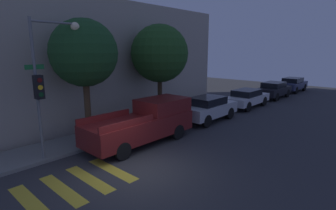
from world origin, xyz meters
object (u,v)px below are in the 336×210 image
at_px(sedan_middle, 247,98).
at_px(tree_near_corner, 84,53).
at_px(pickup_truck, 145,122).
at_px(traffic_light_pole, 47,72).
at_px(sedan_near_corner, 208,108).
at_px(tree_midblock, 160,54).
at_px(sedan_far_end, 274,90).
at_px(sedan_tail_of_row, 293,84).

xyz_separation_m(sedan_middle, tree_near_corner, (-12.45, 2.15, 3.49)).
distance_m(sedan_middle, tree_near_corner, 13.10).
distance_m(pickup_truck, sedan_middle, 10.68).
height_order(traffic_light_pole, tree_near_corner, tree_near_corner).
bearing_deg(sedan_middle, sedan_near_corner, -180.00).
bearing_deg(tree_midblock, traffic_light_pole, -172.93).
xyz_separation_m(tree_near_corner, tree_midblock, (4.98, 0.00, -0.07)).
distance_m(sedan_near_corner, sedan_far_end, 10.70).
distance_m(tree_near_corner, tree_midblock, 4.98).
relative_size(sedan_middle, sedan_tail_of_row, 1.01).
xyz_separation_m(pickup_truck, sedan_far_end, (16.05, 0.00, -0.21)).
bearing_deg(traffic_light_pole, tree_midblock, 7.07).
distance_m(pickup_truck, tree_midblock, 5.00).
height_order(sedan_tail_of_row, tree_near_corner, tree_near_corner).
relative_size(sedan_tail_of_row, tree_midblock, 0.75).
bearing_deg(sedan_near_corner, sedan_far_end, 0.00).
height_order(traffic_light_pole, pickup_truck, traffic_light_pole).
xyz_separation_m(traffic_light_pole, sedan_middle, (14.58, -1.27, -2.81)).
relative_size(traffic_light_pole, sedan_near_corner, 1.33).
relative_size(sedan_middle, tree_near_corner, 0.77).
relative_size(traffic_light_pole, pickup_truck, 1.01).
xyz_separation_m(pickup_truck, sedan_middle, (10.67, 0.00, -0.25)).
height_order(sedan_far_end, tree_near_corner, tree_near_corner).
distance_m(traffic_light_pole, sedan_near_corner, 9.74).
height_order(sedan_far_end, tree_midblock, tree_midblock).
bearing_deg(sedan_near_corner, traffic_light_pole, 172.18).
bearing_deg(sedan_near_corner, sedan_middle, 0.00).
xyz_separation_m(traffic_light_pole, sedan_near_corner, (9.26, -1.27, -2.75)).
xyz_separation_m(traffic_light_pole, tree_near_corner, (2.13, 0.88, 0.68)).
height_order(sedan_middle, sedan_far_end, sedan_far_end).
relative_size(pickup_truck, sedan_far_end, 1.26).
bearing_deg(pickup_truck, sedan_far_end, 0.00).
xyz_separation_m(pickup_truck, sedan_tail_of_row, (21.32, 0.00, -0.21)).
height_order(pickup_truck, sedan_middle, pickup_truck).
bearing_deg(sedan_middle, tree_near_corner, 170.18).
xyz_separation_m(traffic_light_pole, sedan_tail_of_row, (25.22, -1.27, -2.77)).
bearing_deg(sedan_near_corner, pickup_truck, 180.00).
xyz_separation_m(sedan_near_corner, sedan_middle, (5.32, 0.00, -0.06)).
distance_m(sedan_middle, sedan_tail_of_row, 10.64).
distance_m(sedan_far_end, sedan_tail_of_row, 5.26).
bearing_deg(sedan_middle, pickup_truck, -180.00).
xyz_separation_m(traffic_light_pole, pickup_truck, (3.90, -1.27, -2.56)).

